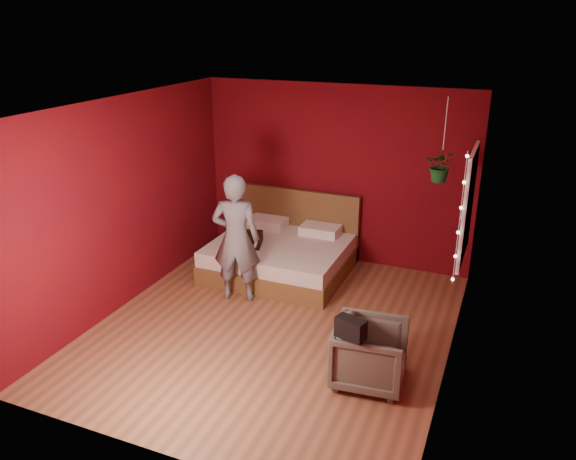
# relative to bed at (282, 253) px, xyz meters

# --- Properties ---
(floor) EXTENTS (4.50, 4.50, 0.00)m
(floor) POSITION_rel_bed_xyz_m (0.53, -1.49, -0.27)
(floor) COLOR #95593B
(floor) RESTS_ON ground
(room_walls) EXTENTS (4.04, 4.54, 2.62)m
(room_walls) POSITION_rel_bed_xyz_m (0.53, -1.49, 1.41)
(room_walls) COLOR maroon
(room_walls) RESTS_ON ground
(window) EXTENTS (0.05, 0.97, 1.27)m
(window) POSITION_rel_bed_xyz_m (2.50, -0.59, 1.23)
(window) COLOR white
(window) RESTS_ON room_walls
(fairy_lights) EXTENTS (0.04, 0.04, 1.45)m
(fairy_lights) POSITION_rel_bed_xyz_m (2.47, -1.12, 1.23)
(fairy_lights) COLOR silver
(fairy_lights) RESTS_ON room_walls
(bed) EXTENTS (1.87, 1.59, 1.03)m
(bed) POSITION_rel_bed_xyz_m (0.00, 0.00, 0.00)
(bed) COLOR brown
(bed) RESTS_ON ground
(person) EXTENTS (0.69, 0.54, 1.67)m
(person) POSITION_rel_bed_xyz_m (-0.20, -0.99, 0.57)
(person) COLOR slate
(person) RESTS_ON ground
(armchair) EXTENTS (0.78, 0.76, 0.65)m
(armchair) POSITION_rel_bed_xyz_m (1.84, -2.09, 0.06)
(armchair) COLOR #676151
(armchair) RESTS_ON ground
(handbag) EXTENTS (0.31, 0.21, 0.20)m
(handbag) POSITION_rel_bed_xyz_m (1.71, -2.38, 0.48)
(handbag) COLOR black
(handbag) RESTS_ON armchair
(throw_pillow) EXTENTS (0.52, 0.52, 0.15)m
(throw_pillow) POSITION_rel_bed_xyz_m (-0.40, -0.32, 0.27)
(throw_pillow) COLOR black
(throw_pillow) RESTS_ON bed
(hanging_plant) EXTENTS (0.36, 0.31, 1.02)m
(hanging_plant) POSITION_rel_bed_xyz_m (2.11, -0.05, 1.51)
(hanging_plant) COLOR silver
(hanging_plant) RESTS_ON room_walls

